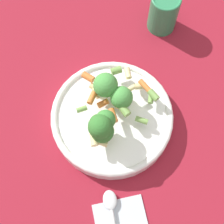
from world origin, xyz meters
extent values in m
plane|color=maroon|center=(0.00, 0.00, 0.00)|extent=(3.00, 3.00, 0.00)
cylinder|color=white|center=(0.00, 0.00, 0.02)|extent=(0.24, 0.24, 0.03)
torus|color=white|center=(0.00, 0.00, 0.03)|extent=(0.24, 0.24, 0.01)
cylinder|color=#8CB766|center=(0.02, -0.02, 0.05)|extent=(0.02, 0.02, 0.02)
sphere|color=#479342|center=(0.02, -0.02, 0.08)|extent=(0.04, 0.04, 0.04)
cylinder|color=#8CB766|center=(0.04, 0.01, 0.07)|extent=(0.01, 0.01, 0.01)
sphere|color=#479342|center=(0.04, 0.01, 0.09)|extent=(0.03, 0.03, 0.03)
cylinder|color=#8CB766|center=(-0.04, 0.03, 0.07)|extent=(0.02, 0.02, 0.02)
sphere|color=#33722D|center=(-0.04, 0.03, 0.10)|extent=(0.04, 0.04, 0.04)
cylinder|color=#8CB766|center=(-0.04, 0.02, 0.06)|extent=(0.01, 0.01, 0.01)
sphere|color=#3D8438|center=(-0.04, 0.02, 0.08)|extent=(0.03, 0.03, 0.03)
cylinder|color=#8CB766|center=(-0.03, 0.02, 0.06)|extent=(0.01, 0.01, 0.02)
sphere|color=#3D8438|center=(-0.03, 0.02, 0.09)|extent=(0.04, 0.04, 0.04)
cylinder|color=#8CB766|center=(-0.03, 0.03, 0.05)|extent=(0.01, 0.01, 0.02)
sphere|color=#33722D|center=(-0.03, 0.03, 0.08)|extent=(0.03, 0.03, 0.03)
cylinder|color=#8CB766|center=(-0.04, 0.02, 0.05)|extent=(0.01, 0.01, 0.02)
sphere|color=#33722D|center=(-0.04, 0.02, 0.08)|extent=(0.04, 0.04, 0.04)
cylinder|color=#8CB766|center=(0.04, 0.01, 0.06)|extent=(0.02, 0.02, 0.02)
sphere|color=#479342|center=(0.04, 0.01, 0.09)|extent=(0.05, 0.05, 0.05)
cylinder|color=#729E4C|center=(0.02, -0.08, 0.05)|extent=(0.03, 0.02, 0.01)
cylinder|color=beige|center=(-0.06, 0.03, 0.07)|extent=(0.02, 0.03, 0.01)
cylinder|color=beige|center=(0.06, 0.02, 0.05)|extent=(0.02, 0.02, 0.01)
cylinder|color=beige|center=(0.04, 0.02, 0.06)|extent=(0.03, 0.03, 0.01)
cylinder|color=beige|center=(0.04, -0.06, 0.06)|extent=(0.01, 0.02, 0.01)
cylinder|color=#729E4C|center=(0.01, 0.06, 0.06)|extent=(0.01, 0.02, 0.01)
cylinder|color=#729E4C|center=(-0.03, -0.05, 0.05)|extent=(0.02, 0.03, 0.01)
cylinder|color=beige|center=(0.03, -0.04, 0.07)|extent=(0.02, 0.02, 0.01)
cylinder|color=#729E4C|center=(-0.01, -0.02, 0.07)|extent=(0.02, 0.02, 0.01)
cylinder|color=orange|center=(0.04, -0.07, 0.07)|extent=(0.03, 0.02, 0.01)
cylinder|color=beige|center=(0.07, -0.04, 0.07)|extent=(0.02, 0.01, 0.01)
cylinder|color=beige|center=(-0.05, 0.04, 0.07)|extent=(0.03, 0.01, 0.01)
cylinder|color=beige|center=(0.00, -0.02, 0.07)|extent=(0.02, 0.02, 0.01)
cylinder|color=orange|center=(0.02, 0.01, 0.05)|extent=(0.02, 0.02, 0.01)
cylinder|color=#729E4C|center=(0.02, -0.08, 0.06)|extent=(0.03, 0.02, 0.01)
cylinder|color=orange|center=(-0.01, 0.00, 0.06)|extent=(0.03, 0.02, 0.01)
cylinder|color=orange|center=(0.08, 0.03, 0.06)|extent=(0.03, 0.03, 0.01)
cylinder|color=beige|center=(-0.03, 0.02, 0.06)|extent=(0.01, 0.02, 0.01)
cylinder|color=beige|center=(0.04, 0.02, 0.07)|extent=(0.02, 0.03, 0.01)
cylinder|color=orange|center=(0.03, 0.03, 0.07)|extent=(0.03, 0.02, 0.01)
cylinder|color=#729E4C|center=(0.03, -0.03, 0.05)|extent=(0.02, 0.02, 0.01)
cylinder|color=#729E4C|center=(0.08, -0.02, 0.06)|extent=(0.02, 0.02, 0.01)
cylinder|color=#2D7F51|center=(0.22, -0.15, 0.04)|extent=(0.06, 0.06, 0.09)
ellipsoid|color=silver|center=(-0.16, 0.03, 0.01)|extent=(0.04, 0.03, 0.01)
camera|label=1|loc=(-0.22, 0.04, 0.61)|focal=50.00mm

